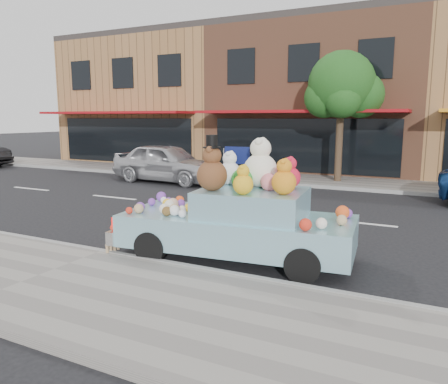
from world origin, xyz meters
The scene contains 10 objects.
ground centered at (0.00, 0.00, 0.00)m, with size 120.00×120.00×0.00m, color black.
near_sidewalk centered at (0.00, -6.50, 0.06)m, with size 60.00×3.00×0.12m, color gray.
far_sidewalk centered at (0.00, 6.50, 0.06)m, with size 60.00×3.00×0.12m, color gray.
near_kerb centered at (0.00, -5.00, 0.07)m, with size 60.00×0.12×0.13m, color gray.
far_kerb centered at (0.00, 5.00, 0.07)m, with size 60.00×0.12×0.13m, color gray.
storefront_left centered at (-10.00, 11.97, 3.64)m, with size 10.00×9.80×7.30m.
storefront_mid centered at (0.00, 11.97, 3.64)m, with size 10.00×9.80×7.30m.
street_tree centered at (2.03, 6.55, 3.69)m, with size 3.00×2.70×5.22m.
car_silver centered at (-4.41, 3.76, 0.80)m, with size 1.90×4.72×1.61m, color #BABABF.
art_car centered at (2.41, -3.96, 0.81)m, with size 4.64×2.22×2.35m.
Camera 1 is at (5.75, -11.19, 2.66)m, focal length 35.00 mm.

